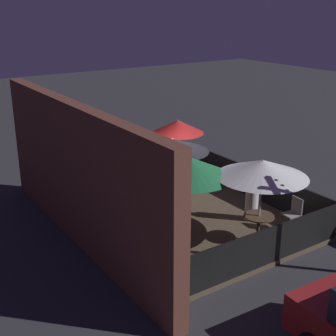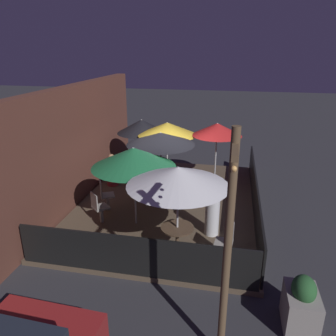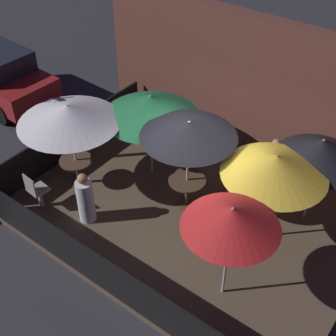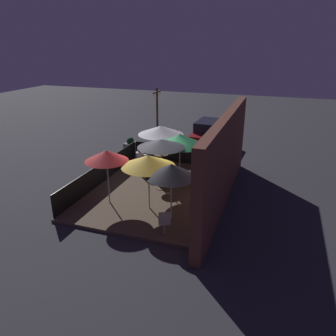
# 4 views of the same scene
# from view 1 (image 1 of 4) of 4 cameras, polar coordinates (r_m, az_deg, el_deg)

# --- Properties ---
(ground_plane) EXTENTS (60.00, 60.00, 0.00)m
(ground_plane) POSITION_cam_1_polar(r_m,az_deg,el_deg) (13.96, 0.72, -5.71)
(ground_plane) COLOR #2D2D33
(patio_deck) EXTENTS (7.46, 5.44, 0.12)m
(patio_deck) POSITION_cam_1_polar(r_m,az_deg,el_deg) (13.94, 0.72, -5.49)
(patio_deck) COLOR brown
(patio_deck) RESTS_ON ground_plane
(building_wall) EXTENTS (9.06, 0.36, 3.70)m
(building_wall) POSITION_cam_1_polar(r_m,az_deg,el_deg) (11.95, -10.98, -0.90)
(building_wall) COLOR brown
(building_wall) RESTS_ON ground_plane
(fence_front) EXTENTS (7.26, 0.05, 0.95)m
(fence_front) POSITION_cam_1_polar(r_m,az_deg,el_deg) (15.29, 9.01, -1.25)
(fence_front) COLOR black
(fence_front) RESTS_ON patio_deck
(fence_side_left) EXTENTS (0.05, 5.24, 0.95)m
(fence_side_left) POSITION_cam_1_polar(r_m,az_deg,el_deg) (11.19, 11.65, -9.49)
(fence_side_left) COLOR black
(fence_side_left) RESTS_ON patio_deck
(patio_umbrella_0) EXTENTS (2.04, 2.04, 2.30)m
(patio_umbrella_0) POSITION_cam_1_polar(r_m,az_deg,el_deg) (12.93, 0.57, 2.80)
(patio_umbrella_0) COLOR #B2B2B7
(patio_umbrella_0) RESTS_ON patio_deck
(patio_umbrella_1) EXTENTS (2.30, 2.30, 2.20)m
(patio_umbrella_1) POSITION_cam_1_polar(r_m,az_deg,el_deg) (11.71, 11.43, -0.06)
(patio_umbrella_1) COLOR #B2B2B7
(patio_umbrella_1) RESTS_ON patio_deck
(patio_umbrella_2) EXTENTS (2.24, 2.24, 2.21)m
(patio_umbrella_2) POSITION_cam_1_polar(r_m,az_deg,el_deg) (11.70, 2.58, 0.11)
(patio_umbrella_2) COLOR #B2B2B7
(patio_umbrella_2) RESTS_ON patio_deck
(patio_umbrella_3) EXTENTS (2.07, 2.07, 2.19)m
(patio_umbrella_3) POSITION_cam_1_polar(r_m,az_deg,el_deg) (14.40, -4.25, 3.88)
(patio_umbrella_3) COLOR #B2B2B7
(patio_umbrella_3) RESTS_ON patio_deck
(patio_umbrella_4) EXTENTS (1.71, 1.71, 2.22)m
(patio_umbrella_4) POSITION_cam_1_polar(r_m,az_deg,el_deg) (15.34, 1.22, 5.05)
(patio_umbrella_4) COLOR #B2B2B7
(patio_umbrella_4) RESTS_ON patio_deck
(patio_umbrella_5) EXTENTS (1.83, 1.83, 2.15)m
(patio_umbrella_5) POSITION_cam_1_polar(r_m,az_deg,el_deg) (14.36, -8.88, 3.37)
(patio_umbrella_5) COLOR #B2B2B7
(patio_umbrella_5) RESTS_ON patio_deck
(dining_table_0) EXTENTS (0.84, 0.84, 0.76)m
(dining_table_0) POSITION_cam_1_polar(r_m,az_deg,el_deg) (13.44, 0.55, -3.40)
(dining_table_0) COLOR #4C3828
(dining_table_0) RESTS_ON patio_deck
(dining_table_1) EXTENTS (0.78, 0.78, 0.71)m
(dining_table_1) POSITION_cam_1_polar(r_m,az_deg,el_deg) (12.25, 10.99, -6.36)
(dining_table_1) COLOR #4C3828
(dining_table_1) RESTS_ON patio_deck
(patio_chair_0) EXTENTS (0.57, 0.57, 0.93)m
(patio_chair_0) POSITION_cam_1_polar(r_m,az_deg,el_deg) (11.60, -0.99, -7.77)
(patio_chair_0) COLOR gray
(patio_chair_0) RESTS_ON patio_deck
(patio_chair_1) EXTENTS (0.44, 0.44, 0.95)m
(patio_chair_1) POSITION_cam_1_polar(r_m,az_deg,el_deg) (12.97, 15.00, -5.33)
(patio_chair_1) COLOR gray
(patio_chair_1) RESTS_ON patio_deck
(patio_chair_2) EXTENTS (0.54, 0.54, 0.94)m
(patio_chair_2) POSITION_cam_1_polar(r_m,az_deg,el_deg) (12.13, -3.42, -6.48)
(patio_chair_2) COLOR gray
(patio_chair_2) RESTS_ON patio_deck
(patio_chair_3) EXTENTS (0.52, 0.52, 0.93)m
(patio_chair_3) POSITION_cam_1_polar(r_m,az_deg,el_deg) (15.74, -10.96, -0.63)
(patio_chair_3) COLOR gray
(patio_chair_3) RESTS_ON patio_deck
(patron_0) EXTENTS (0.56, 0.56, 1.16)m
(patron_0) POSITION_cam_1_polar(r_m,az_deg,el_deg) (13.46, -9.28, -4.05)
(patron_0) COLOR maroon
(patron_0) RESTS_ON patio_deck
(patron_1) EXTENTS (0.41, 0.41, 1.28)m
(patron_1) POSITION_cam_1_polar(r_m,az_deg,el_deg) (13.38, 10.18, -3.92)
(patron_1) COLOR silver
(patron_1) RESTS_ON patio_deck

